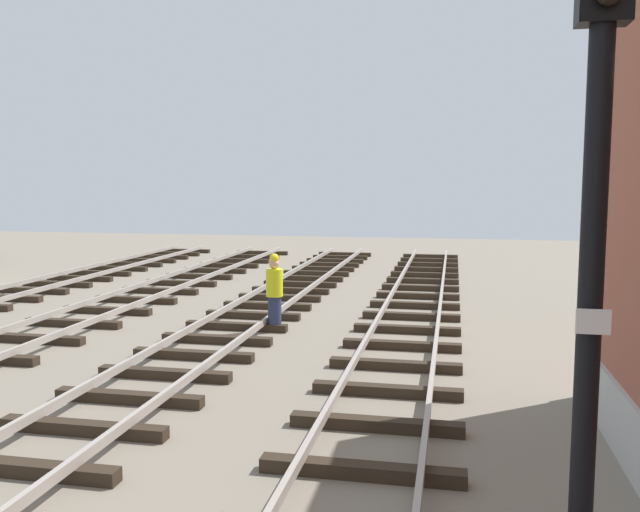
{
  "coord_description": "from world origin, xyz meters",
  "views": [
    {
      "loc": [
        1.57,
        -2.14,
        3.56
      ],
      "look_at": [
        -1.28,
        11.99,
        1.94
      ],
      "focal_mm": 37.37,
      "sensor_mm": 36.0,
      "label": 1
    }
  ],
  "objects": [
    {
      "name": "signal_mast",
      "position": [
        2.56,
        2.96,
        3.59
      ],
      "size": [
        0.36,
        0.4,
        5.75
      ],
      "color": "black",
      "rests_on": "ground"
    },
    {
      "name": "track_worker_foreground",
      "position": [
        -2.56,
        12.9,
        0.93
      ],
      "size": [
        0.4,
        0.4,
        1.87
      ],
      "color": "#262D4C",
      "rests_on": "ground"
    }
  ]
}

